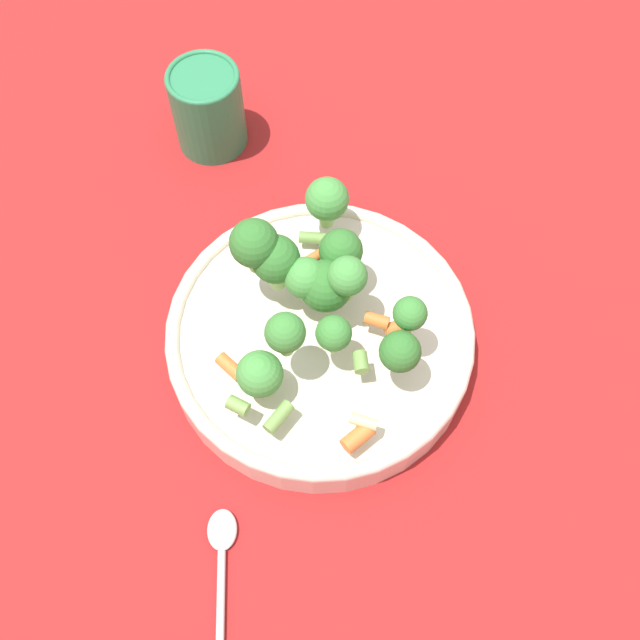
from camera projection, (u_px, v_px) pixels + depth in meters
The scene contains 5 objects.
ground_plane at pixel (320, 347), 0.73m from camera, with size 3.00×3.00×0.00m, color maroon.
bowl at pixel (320, 336), 0.71m from camera, with size 0.29×0.29×0.04m.
pasta_salad at pixel (313, 286), 0.66m from camera, with size 0.26×0.19×0.09m.
cup at pixel (208, 108), 0.81m from camera, with size 0.08×0.08×0.10m.
spoon at pixel (221, 577), 0.63m from camera, with size 0.18×0.04×0.01m.
Camera 1 is at (0.31, -0.05, 0.66)m, focal length 42.00 mm.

